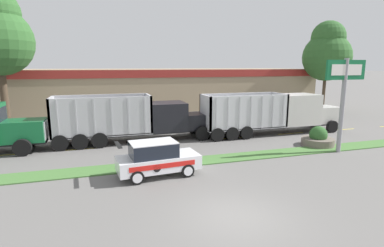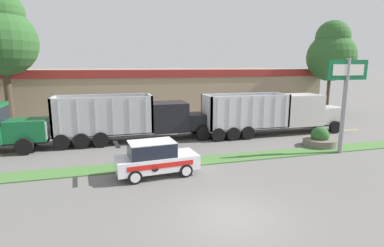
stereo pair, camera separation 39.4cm
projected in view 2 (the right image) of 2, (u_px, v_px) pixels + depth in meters
ground_plane at (230, 217)px, 11.16m from camera, size 600.00×600.00×0.00m
grass_verge at (185, 162)px, 17.43m from camera, size 120.00×1.57×0.06m
centre_line_3 at (86, 148)px, 20.42m from camera, size 2.40×0.14×0.01m
centre_line_4 at (164, 143)px, 21.85m from camera, size 2.40×0.14×0.01m
centre_line_5 at (232, 138)px, 23.29m from camera, size 2.40×0.14×0.01m
centre_line_6 at (293, 134)px, 24.73m from camera, size 2.40×0.14×0.01m
centre_line_7 at (347, 130)px, 26.17m from camera, size 2.40×0.14×0.01m
dump_truck_mid at (149, 120)px, 22.46m from camera, size 11.69×2.75×3.46m
dump_truck_trail at (287, 114)px, 24.81m from camera, size 12.18×2.70×3.35m
rally_car at (155, 158)px, 15.25m from camera, size 4.28×2.12×1.83m
store_sign_post at (346, 86)px, 18.58m from camera, size 2.87×0.28×6.00m
stone_planter at (320, 140)px, 20.87m from camera, size 2.23×2.23×1.39m
store_building_backdrop at (156, 90)px, 38.05m from camera, size 39.71×12.10×5.16m
tree_behind_left at (2, 35)px, 25.56m from camera, size 5.78×5.78×11.91m
tree_behind_centre at (332, 52)px, 34.74m from camera, size 5.53×5.53×10.69m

